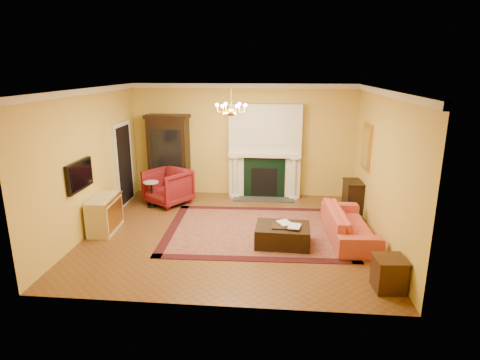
# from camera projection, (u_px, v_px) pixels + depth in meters

# --- Properties ---
(floor) EXTENTS (6.00, 5.50, 0.02)m
(floor) POSITION_uv_depth(u_px,v_px,m) (232.00, 233.00, 8.57)
(floor) COLOR brown
(floor) RESTS_ON ground
(ceiling) EXTENTS (6.00, 5.50, 0.02)m
(ceiling) POSITION_uv_depth(u_px,v_px,m) (231.00, 88.00, 7.75)
(ceiling) COLOR white
(ceiling) RESTS_ON wall_back
(wall_back) EXTENTS (6.00, 0.02, 3.00)m
(wall_back) POSITION_uv_depth(u_px,v_px,m) (243.00, 141.00, 10.81)
(wall_back) COLOR gold
(wall_back) RESTS_ON floor
(wall_front) EXTENTS (6.00, 0.02, 3.00)m
(wall_front) POSITION_uv_depth(u_px,v_px,m) (209.00, 211.00, 5.52)
(wall_front) COLOR gold
(wall_front) RESTS_ON floor
(wall_left) EXTENTS (0.02, 5.50, 3.00)m
(wall_left) POSITION_uv_depth(u_px,v_px,m) (89.00, 161.00, 8.43)
(wall_left) COLOR gold
(wall_left) RESTS_ON floor
(wall_right) EXTENTS (0.02, 5.50, 3.00)m
(wall_right) POSITION_uv_depth(u_px,v_px,m) (383.00, 167.00, 7.89)
(wall_right) COLOR gold
(wall_right) RESTS_ON floor
(fireplace) EXTENTS (1.90, 0.70, 2.50)m
(fireplace) POSITION_uv_depth(u_px,v_px,m) (265.00, 153.00, 10.66)
(fireplace) COLOR silver
(fireplace) RESTS_ON wall_back
(crown_molding) EXTENTS (6.00, 5.50, 0.12)m
(crown_molding) POSITION_uv_depth(u_px,v_px,m) (236.00, 89.00, 8.69)
(crown_molding) COLOR silver
(crown_molding) RESTS_ON ceiling
(doorway) EXTENTS (0.08, 1.05, 2.10)m
(doorway) POSITION_uv_depth(u_px,v_px,m) (124.00, 164.00, 10.18)
(doorway) COLOR silver
(doorway) RESTS_ON wall_left
(tv_panel) EXTENTS (0.09, 0.95, 0.58)m
(tv_panel) POSITION_uv_depth(u_px,v_px,m) (80.00, 175.00, 7.89)
(tv_panel) COLOR black
(tv_panel) RESTS_ON wall_left
(gilt_mirror) EXTENTS (0.06, 0.76, 1.05)m
(gilt_mirror) POSITION_uv_depth(u_px,v_px,m) (367.00, 147.00, 9.20)
(gilt_mirror) COLOR gold
(gilt_mirror) RESTS_ON wall_right
(chandelier) EXTENTS (0.63, 0.55, 0.53)m
(chandelier) POSITION_uv_depth(u_px,v_px,m) (231.00, 109.00, 7.86)
(chandelier) COLOR gold
(chandelier) RESTS_ON ceiling
(oriental_rug) EXTENTS (3.97, 3.03, 0.02)m
(oriental_rug) POSITION_uv_depth(u_px,v_px,m) (257.00, 230.00, 8.66)
(oriental_rug) COLOR #4E101A
(oriental_rug) RESTS_ON floor
(china_cabinet) EXTENTS (1.08, 0.54, 2.11)m
(china_cabinet) POSITION_uv_depth(u_px,v_px,m) (169.00, 157.00, 10.85)
(china_cabinet) COLOR black
(china_cabinet) RESTS_ON floor
(wingback_armchair) EXTENTS (1.30, 1.29, 0.99)m
(wingback_armchair) POSITION_uv_depth(u_px,v_px,m) (168.00, 185.00, 10.25)
(wingback_armchair) COLOR maroon
(wingback_armchair) RESTS_ON floor
(pedestal_table) EXTENTS (0.37, 0.37, 0.66)m
(pedestal_table) POSITION_uv_depth(u_px,v_px,m) (152.00, 192.00, 10.05)
(pedestal_table) COLOR black
(pedestal_table) RESTS_ON floor
(commode) EXTENTS (0.54, 1.03, 0.74)m
(commode) POSITION_uv_depth(u_px,v_px,m) (105.00, 214.00, 8.58)
(commode) COLOR #B9B387
(commode) RESTS_ON floor
(coral_sofa) EXTENTS (0.73, 2.14, 0.83)m
(coral_sofa) POSITION_uv_depth(u_px,v_px,m) (350.00, 219.00, 8.18)
(coral_sofa) COLOR #BC4F3B
(coral_sofa) RESTS_ON floor
(end_table) EXTENTS (0.48, 0.48, 0.52)m
(end_table) POSITION_uv_depth(u_px,v_px,m) (389.00, 274.00, 6.30)
(end_table) COLOR #381A0F
(end_table) RESTS_ON floor
(console_table) EXTENTS (0.41, 0.67, 0.73)m
(console_table) POSITION_uv_depth(u_px,v_px,m) (352.00, 197.00, 9.76)
(console_table) COLOR black
(console_table) RESTS_ON floor
(leather_ottoman) EXTENTS (1.08, 0.81, 0.39)m
(leather_ottoman) POSITION_uv_depth(u_px,v_px,m) (283.00, 235.00, 7.91)
(leather_ottoman) COLOR black
(leather_ottoman) RESTS_ON oriental_rug
(ottoman_tray) EXTENTS (0.44, 0.35, 0.03)m
(ottoman_tray) POSITION_uv_depth(u_px,v_px,m) (283.00, 226.00, 7.80)
(ottoman_tray) COLOR black
(ottoman_tray) RESTS_ON leather_ottoman
(book_a) EXTENTS (0.22, 0.13, 0.31)m
(book_a) POSITION_uv_depth(u_px,v_px,m) (280.00, 217.00, 7.79)
(book_a) COLOR gray
(book_a) RESTS_ON ottoman_tray
(book_b) EXTENTS (0.23, 0.07, 0.31)m
(book_b) POSITION_uv_depth(u_px,v_px,m) (289.00, 219.00, 7.71)
(book_b) COLOR gray
(book_b) RESTS_ON ottoman_tray
(topiary_left) EXTENTS (0.15, 0.15, 0.41)m
(topiary_left) POSITION_uv_depth(u_px,v_px,m) (241.00, 144.00, 10.60)
(topiary_left) COLOR gray
(topiary_left) RESTS_ON fireplace
(topiary_right) EXTENTS (0.16, 0.16, 0.42)m
(topiary_right) POSITION_uv_depth(u_px,v_px,m) (289.00, 144.00, 10.49)
(topiary_right) COLOR gray
(topiary_right) RESTS_ON fireplace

